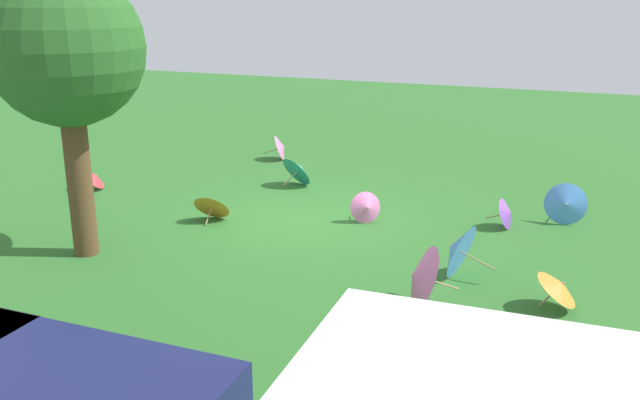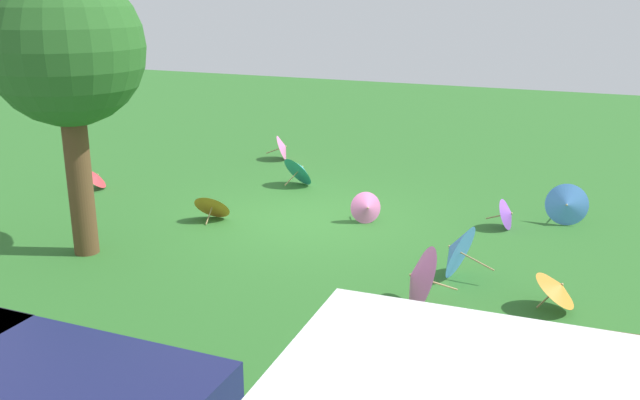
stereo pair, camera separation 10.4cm
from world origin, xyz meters
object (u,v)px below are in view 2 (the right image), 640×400
object	(u,v)px
parasol_purple_0	(508,214)
parasol_pink_0	(416,277)
shade_tree	(66,51)
parasol_teal_0	(300,169)
parasol_pink_1	(284,147)
parasol_orange_0	(558,288)
parasol_orange_1	(213,205)
parasol_blue_0	(455,249)
parasol_red_0	(96,177)
parasol_blue_1	(567,205)
park_bench	(574,361)
parasol_pink_2	(367,208)

from	to	relation	value
parasol_purple_0	parasol_pink_0	bearing A→B (deg)	80.60
shade_tree	parasol_teal_0	xyz separation A→B (m)	(-1.46, -5.05, -2.85)
shade_tree	parasol_pink_1	xyz separation A→B (m)	(-0.06, -7.07, -2.89)
parasol_orange_0	parasol_pink_0	bearing A→B (deg)	20.68
parasol_orange_1	parasol_blue_0	bearing A→B (deg)	169.71
parasol_purple_0	parasol_red_0	distance (m)	8.56
parasol_pink_1	parasol_pink_0	bearing A→B (deg)	127.95
parasol_pink_1	parasol_red_0	bearing A→B (deg)	58.34
parasol_purple_0	parasol_teal_0	world-z (taller)	parasol_teal_0
parasol_blue_0	parasol_orange_0	world-z (taller)	parasol_blue_0
parasol_blue_0	parasol_blue_1	world-z (taller)	parasol_blue_0
parasol_blue_1	parasol_teal_0	bearing A→B (deg)	-5.17
parasol_purple_0	parasol_red_0	bearing A→B (deg)	5.76
shade_tree	parasol_pink_0	bearing A→B (deg)	-178.57
park_bench	shade_tree	size ratio (longest dim) A/B	0.37
parasol_teal_0	parasol_pink_0	bearing A→B (deg)	129.16
parasol_blue_0	parasol_red_0	bearing A→B (deg)	-11.54
parasol_blue_1	parasol_orange_1	xyz separation A→B (m)	(6.01, 2.31, -0.10)
parasol_blue_1	parasol_red_0	world-z (taller)	parasol_blue_1
park_bench	parasol_pink_2	bearing A→B (deg)	-49.59
parasol_pink_0	shade_tree	bearing A→B (deg)	1.43
park_bench	parasol_pink_2	distance (m)	5.96
shade_tree	parasol_teal_0	size ratio (longest dim) A/B	4.70
parasol_pink_0	parasol_red_0	xyz separation A→B (m)	(7.89, -2.91, -0.18)
parasol_blue_1	parasol_teal_0	distance (m)	5.57
parasol_purple_0	parasol_pink_2	size ratio (longest dim) A/B	0.96
park_bench	parasol_teal_0	distance (m)	8.81
parasol_blue_0	parasol_orange_1	xyz separation A→B (m)	(4.70, -0.85, -0.14)
parasol_purple_0	parasol_orange_0	bearing A→B (deg)	109.75
parasol_teal_0	parasol_pink_1	xyz separation A→B (m)	(1.41, -2.02, -0.04)
shade_tree	parasol_orange_0	bearing A→B (deg)	-173.71
parasol_purple_0	parasol_pink_2	distance (m)	2.52
park_bench	parasol_pink_0	world-z (taller)	parasol_pink_0
parasol_orange_0	parasol_pink_1	xyz separation A→B (m)	(7.15, -6.28, -0.02)
parasol_blue_0	parasol_pink_0	bearing A→B (deg)	79.57
parasol_blue_0	parasol_red_0	distance (m)	8.29
parasol_blue_1	parasol_red_0	bearing A→B (deg)	9.05
parasol_teal_0	parasol_pink_1	world-z (taller)	parasol_teal_0
parasol_red_0	parasol_pink_2	world-z (taller)	parasol_pink_2
parasol_blue_1	parasol_orange_0	xyz separation A→B (m)	(-0.20, 3.75, -0.05)
park_bench	parasol_pink_0	size ratio (longest dim) A/B	1.62
park_bench	parasol_blue_0	xyz separation A→B (m)	(1.84, -2.73, -0.03)
shade_tree	parasol_orange_1	size ratio (longest dim) A/B	6.08
parasol_purple_0	parasol_orange_0	distance (m)	3.31
shade_tree	parasol_orange_0	distance (m)	7.80
parasol_red_0	parasol_pink_2	size ratio (longest dim) A/B	1.22
parasol_teal_0	parasol_orange_1	xyz separation A→B (m)	(0.47, 2.81, -0.07)
parasol_pink_0	parasol_blue_0	bearing A→B (deg)	-100.43
shade_tree	parasol_blue_1	bearing A→B (deg)	-147.02
parasol_pink_2	parasol_orange_1	bearing A→B (deg)	19.66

